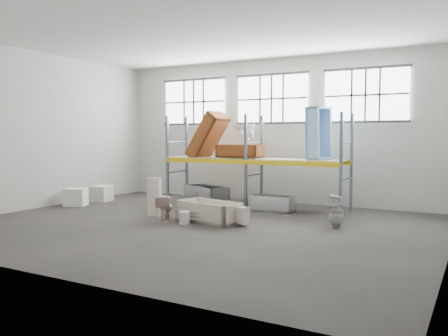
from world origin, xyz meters
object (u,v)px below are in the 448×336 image
Objects in this scene: bucket at (185,218)px; cistern_tall at (154,197)px; carton_near at (76,197)px; bathtub_beige at (210,212)px; rust_tub_flat at (240,151)px; toilet_white at (336,211)px; steel_tub_right at (272,203)px; steel_tub_left at (206,195)px; blue_tub_upright at (319,133)px; toilet_beige at (165,208)px.

cistern_tall is at bearing 156.53° from bucket.
carton_near is at bearing 159.03° from cistern_tall.
cistern_tall is at bearing -166.05° from bathtub_beige.
cistern_tall is at bearing -114.13° from rust_tub_flat.
bathtub_beige is 3.34m from toilet_white.
toilet_white is 2.56× the size of bucket.
steel_tub_right is (0.78, 2.41, -0.03)m from bathtub_beige.
steel_tub_left is 4.94× the size of bucket.
bucket is (1.44, -3.50, -0.13)m from steel_tub_left.
bucket is at bearing -123.59° from blue_tub_upright.
blue_tub_upright reaches higher than steel_tub_left.
steel_tub_right is at bearing -145.02° from toilet_white.
toilet_beige reaches higher than bucket.
rust_tub_flat is 5.67m from carton_near.
rust_tub_flat is (0.58, 3.38, 1.46)m from toilet_beige.
steel_tub_right is 1.96× the size of carton_near.
blue_tub_upright is at bearing -174.16° from toilet_white.
toilet_beige is 0.49× the size of rust_tub_flat.
toilet_beige is 4.31m from carton_near.
bucket is (1.47, -0.64, -0.39)m from cistern_tall.
toilet_white is 3.93m from bucket.
toilet_beige is at bearing -143.45° from bathtub_beige.
cistern_tall is 0.68× the size of steel_tub_left.
bathtub_beige reaches higher than bucket.
blue_tub_upright reaches higher than bathtub_beige.
bucket is at bearing -39.18° from cistern_tall.
carton_near is at bearing -151.80° from rust_tub_flat.
rust_tub_flat reaches higher than steel_tub_left.
toilet_white is 0.53× the size of blue_tub_upright.
steel_tub_left is 1.98m from rust_tub_flat.
blue_tub_upright reaches higher than cistern_tall.
cistern_tall is 3.53m from carton_near.
steel_tub_left is at bearing 112.32° from bucket.
bathtub_beige is 1.39× the size of steel_tub_right.
bathtub_beige is 5.55× the size of bucket.
toilet_beige reaches higher than bathtub_beige.
cistern_tall reaches higher than toilet_white.
steel_tub_left is at bearing 136.68° from bathtub_beige.
rust_tub_flat is 0.92× the size of blue_tub_upright.
bucket is (-0.40, -0.64, -0.10)m from bathtub_beige.
steel_tub_right is at bearing -19.79° from rust_tub_flat.
cistern_tall reaches higher than toilet_beige.
toilet_white is 3.18m from blue_tub_upright.
cistern_tall is at bearing -5.26° from carton_near.
rust_tub_flat reaches higher than carton_near.
toilet_white is 4.53m from rust_tub_flat.
blue_tub_upright is 8.18m from carton_near.
bathtub_beige is at bearing -97.60° from toilet_white.
steel_tub_right is 0.83× the size of blue_tub_upright.
steel_tub_right is 6.51m from carton_near.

